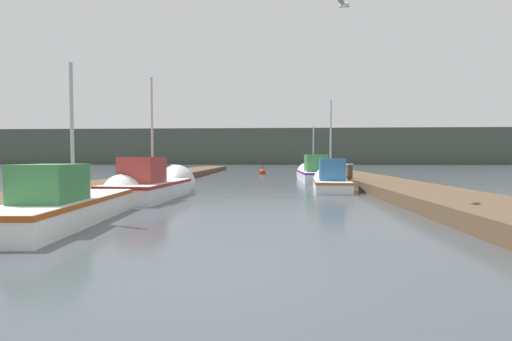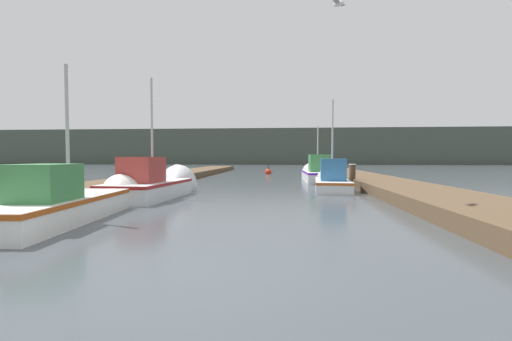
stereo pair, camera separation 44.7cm
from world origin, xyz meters
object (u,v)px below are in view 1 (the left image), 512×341
object	(u,v)px
mooring_piling_0	(173,174)
channel_buoy	(262,172)
fishing_boat_1	(156,185)
fishing_boat_2	(330,181)
fishing_boat_3	(313,173)
mooring_piling_2	(349,175)
mooring_piling_1	(155,174)
fishing_boat_0	(80,202)
seagull_lead	(344,5)

from	to	relation	value
mooring_piling_0	channel_buoy	size ratio (longest dim) A/B	1.01
fishing_boat_1	channel_buoy	bearing A→B (deg)	82.59
fishing_boat_2	mooring_piling_0	distance (m)	8.64
fishing_boat_3	mooring_piling_2	xyz separation A→B (m)	(1.24, -4.74, 0.10)
mooring_piling_2	mooring_piling_1	bearing A→B (deg)	-176.20
channel_buoy	mooring_piling_2	bearing A→B (deg)	-69.87
fishing_boat_0	mooring_piling_0	bearing A→B (deg)	91.12
fishing_boat_2	mooring_piling_1	distance (m)	8.35
fishing_boat_0	fishing_boat_3	bearing A→B (deg)	58.71
fishing_boat_2	seagull_lead	xyz separation A→B (m)	(-0.78, -6.74, 5.06)
fishing_boat_0	channel_buoy	bearing A→B (deg)	76.63
fishing_boat_3	mooring_piling_1	distance (m)	9.82
fishing_boat_3	mooring_piling_1	xyz separation A→B (m)	(-8.23, -5.37, 0.16)
fishing_boat_1	mooring_piling_2	bearing A→B (deg)	32.89
mooring_piling_1	seagull_lead	world-z (taller)	seagull_lead
channel_buoy	fishing_boat_2	bearing A→B (deg)	-75.55
mooring_piling_0	mooring_piling_2	size ratio (longest dim) A/B	0.94
fishing_boat_2	mooring_piling_0	xyz separation A→B (m)	(-8.18, 2.77, 0.15)
fishing_boat_0	fishing_boat_3	xyz separation A→B (m)	(7.15, 13.73, 0.08)
fishing_boat_3	mooring_piling_0	size ratio (longest dim) A/B	5.40
fishing_boat_3	channel_buoy	world-z (taller)	fishing_boat_3
fishing_boat_1	mooring_piling_1	world-z (taller)	fishing_boat_1
fishing_boat_1	mooring_piling_1	distance (m)	4.14
mooring_piling_0	mooring_piling_2	xyz separation A→B (m)	(9.31, -1.74, 0.03)
fishing_boat_0	mooring_piling_2	xyz separation A→B (m)	(8.39, 8.99, 0.17)
seagull_lead	fishing_boat_2	bearing A→B (deg)	-152.54
fishing_boat_2	channel_buoy	world-z (taller)	fishing_boat_2
fishing_boat_3	mooring_piling_1	size ratio (longest dim) A/B	4.56
mooring_piling_1	channel_buoy	size ratio (longest dim) A/B	1.19
fishing_boat_1	mooring_piling_1	size ratio (longest dim) A/B	3.90
fishing_boat_2	channel_buoy	size ratio (longest dim) A/B	4.56
mooring_piling_1	mooring_piling_2	size ratio (longest dim) A/B	1.11
mooring_piling_2	seagull_lead	world-z (taller)	seagull_lead
mooring_piling_1	mooring_piling_2	distance (m)	9.49
mooring_piling_2	seagull_lead	size ratio (longest dim) A/B	2.21
fishing_boat_2	mooring_piling_2	distance (m)	1.54
fishing_boat_3	channel_buoy	bearing A→B (deg)	111.97
mooring_piling_0	mooring_piling_2	bearing A→B (deg)	-10.58
fishing_boat_3	mooring_piling_2	distance (m)	4.90
mooring_piling_0	mooring_piling_1	size ratio (longest dim) A/B	0.84
fishing_boat_0	fishing_boat_2	size ratio (longest dim) A/B	1.15
mooring_piling_0	seagull_lead	bearing A→B (deg)	-52.08
fishing_boat_1	fishing_boat_2	world-z (taller)	fishing_boat_1
mooring_piling_2	fishing_boat_2	bearing A→B (deg)	-137.47
fishing_boat_0	channel_buoy	size ratio (longest dim) A/B	5.23
fishing_boat_3	mooring_piling_1	bearing A→B (deg)	-148.07
fishing_boat_1	fishing_boat_3	bearing A→B (deg)	57.17
fishing_boat_0	seagull_lead	world-z (taller)	seagull_lead
fishing_boat_3	mooring_piling_2	size ratio (longest dim) A/B	5.08
fishing_boat_0	fishing_boat_3	distance (m)	15.48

